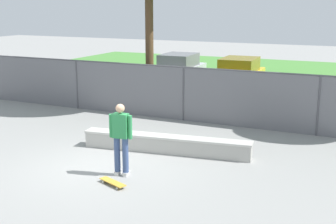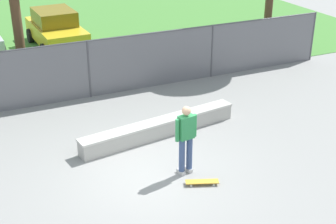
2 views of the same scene
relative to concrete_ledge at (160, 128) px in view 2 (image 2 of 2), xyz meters
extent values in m
plane|color=gray|center=(-0.99, -1.83, -0.25)|extent=(80.00, 80.00, 0.00)
cube|color=#478438|center=(-0.99, 13.90, -0.24)|extent=(30.77, 20.00, 0.02)
cube|color=#A8A59E|center=(0.00, 0.00, -0.03)|extent=(4.89, 1.12, 0.43)
cube|color=beige|center=(0.00, 0.00, 0.21)|extent=(4.94, 1.16, 0.06)
cube|color=beige|center=(-0.34, -2.08, -0.20)|extent=(0.14, 0.27, 0.10)
cube|color=beige|center=(-0.12, -2.05, -0.20)|extent=(0.14, 0.27, 0.10)
cylinder|color=#384C7A|center=(-0.34, -2.11, 0.29)|extent=(0.15, 0.15, 0.88)
cylinder|color=#384C7A|center=(-0.12, -2.08, 0.29)|extent=(0.15, 0.15, 0.88)
cube|color=#2D8C4C|center=(-0.23, -2.09, 1.03)|extent=(0.40, 0.27, 0.60)
cylinder|color=#2D8C4C|center=(-0.48, -2.13, 1.01)|extent=(0.10, 0.10, 0.58)
cylinder|color=#2D8C4C|center=(0.02, -2.06, 1.01)|extent=(0.10, 0.10, 0.58)
sphere|color=tan|center=(-0.23, -2.09, 1.46)|extent=(0.22, 0.22, 0.22)
cube|color=gold|center=(-0.10, -2.73, -0.17)|extent=(0.82, 0.48, 0.02)
cube|color=#B2B2B7|center=(0.16, -2.83, -0.19)|extent=(0.11, 0.15, 0.02)
cube|color=#B2B2B7|center=(-0.35, -2.63, -0.19)|extent=(0.11, 0.15, 0.02)
cylinder|color=silver|center=(0.13, -2.91, -0.22)|extent=(0.06, 0.05, 0.05)
cylinder|color=silver|center=(0.19, -2.75, -0.22)|extent=(0.06, 0.05, 0.05)
cylinder|color=silver|center=(-0.38, -2.71, -0.22)|extent=(0.06, 0.05, 0.05)
cylinder|color=silver|center=(-0.32, -2.55, -0.22)|extent=(0.06, 0.05, 0.05)
cylinder|color=#4C4C51|center=(-0.99, 3.60, 0.75)|extent=(0.07, 0.07, 1.99)
cylinder|color=#4C4C51|center=(3.70, 3.60, 0.75)|extent=(0.07, 0.07, 1.99)
cylinder|color=#4C4C51|center=(8.39, 3.60, 0.75)|extent=(0.07, 0.07, 1.99)
cylinder|color=#4C4C51|center=(-0.99, 3.60, 1.71)|extent=(18.77, 0.05, 0.05)
cube|color=slate|center=(-0.99, 3.60, 0.75)|extent=(18.77, 0.01, 1.99)
cylinder|color=#513823|center=(-2.95, 4.74, 2.19)|extent=(0.32, 0.32, 4.89)
cylinder|color=black|center=(-3.16, 8.88, 0.07)|extent=(0.25, 0.65, 0.64)
cube|color=gold|center=(-0.73, 9.69, 0.42)|extent=(1.98, 4.27, 0.70)
cube|color=#776413|center=(-0.73, 9.84, 1.09)|extent=(1.69, 2.17, 0.64)
cylinder|color=black|center=(0.23, 8.43, 0.07)|extent=(0.25, 0.65, 0.64)
cylinder|color=black|center=(-1.57, 8.35, 0.07)|extent=(0.25, 0.65, 0.64)
cylinder|color=black|center=(0.12, 11.03, 0.07)|extent=(0.25, 0.65, 0.64)
cylinder|color=black|center=(-1.68, 10.95, 0.07)|extent=(0.25, 0.65, 0.64)
camera|label=1|loc=(5.27, -11.17, 3.88)|focal=48.18mm
camera|label=2|loc=(-4.93, -11.28, 6.23)|focal=51.59mm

